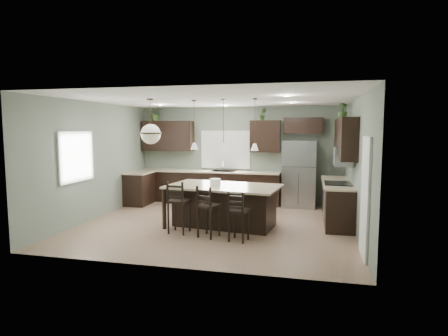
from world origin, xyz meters
The scene contains 33 objects.
ground centered at (0.00, 0.00, 0.00)m, with size 6.00×6.00×0.00m, color #9E8466.
pantry_door centered at (2.98, -1.55, 1.02)m, with size 0.04×0.82×2.04m, color white.
window_back centered at (-0.40, 2.73, 1.55)m, with size 1.35×0.02×1.00m, color white.
window_left centered at (-2.98, -0.80, 1.55)m, with size 0.02×1.10×1.00m, color white.
left_return_cabs centered at (-2.70, 1.70, 0.45)m, with size 0.60×0.90×0.90m, color black.
left_return_countertop centered at (-2.68, 1.70, 0.92)m, with size 0.66×0.96×0.04m, color beige.
back_lower_cabs centered at (-0.85, 2.45, 0.45)m, with size 4.20×0.60×0.90m, color black.
back_countertop centered at (-0.85, 2.43, 0.92)m, with size 4.20×0.66×0.04m, color beige.
sink_inset centered at (-0.40, 2.43, 0.94)m, with size 0.70×0.45×0.01m, color gray.
faucet centered at (-0.40, 2.40, 1.08)m, with size 0.02×0.02×0.28m, color silver.
back_upper_left centered at (-2.15, 2.58, 1.95)m, with size 1.55×0.34×0.90m, color black.
back_upper_right centered at (0.80, 2.58, 1.95)m, with size 0.85×0.34×0.90m, color black.
fridge_header centered at (1.85, 2.58, 2.25)m, with size 1.05×0.34×0.45m, color black.
right_lower_cabs centered at (2.70, 0.87, 0.45)m, with size 0.60×2.35×0.90m, color black.
right_countertop centered at (2.68, 0.87, 0.92)m, with size 0.66×2.35×0.04m, color beige.
cooktop centered at (2.68, 0.60, 0.94)m, with size 0.58×0.75×0.02m, color black.
wall_oven_front centered at (2.40, 0.60, 0.45)m, with size 0.01×0.72×0.60m, color gray.
right_upper_cabs centered at (2.83, 0.87, 1.95)m, with size 0.34×2.35×0.90m, color black.
microwave centered at (2.78, 0.60, 1.55)m, with size 0.40×0.75×0.40m, color gray.
refrigerator centered at (1.77, 2.42, 0.93)m, with size 0.90×0.74×1.85m, color #97989F.
kitchen_island centered at (0.22, -0.17, 0.46)m, with size 2.42×1.38×0.92m, color black.
serving_dish centered at (0.03, -0.14, 0.99)m, with size 0.24×0.24×0.14m, color white.
bar_stool_left centered at (-0.57, -0.86, 0.55)m, with size 0.41×0.41×1.11m, color black.
bar_stool_center centered at (0.12, -1.01, 0.52)m, with size 0.39×0.39×1.05m, color black.
bar_stool_right centered at (0.75, -1.15, 0.49)m, with size 0.36×0.36×0.98m, color black.
pendant_left centered at (-0.47, -0.08, 2.25)m, with size 0.17×0.17×1.10m, color silver, non-canonical shape.
pendant_center centered at (0.22, -0.17, 2.25)m, with size 0.17×0.17×1.10m, color silver, non-canonical shape.
pendant_right centered at (0.92, -0.26, 2.25)m, with size 0.17×0.17×1.10m, color silver, non-canonical shape.
chandelier centered at (-1.27, -0.64, 2.32)m, with size 0.47×0.47×0.96m, color #EEEBC3, non-canonical shape.
plant_back_left centered at (-2.52, 2.55, 2.62)m, with size 0.40×0.34×0.44m, color #385A27.
plant_back_right centered at (0.73, 2.55, 2.57)m, with size 0.19×0.15×0.34m, color #345424.
plant_right_wall centered at (2.80, 1.44, 2.59)m, with size 0.22×0.22×0.39m, color #315223.
room_shell centered at (0.00, 0.00, 1.70)m, with size 6.00×6.00×6.00m.
Camera 1 is at (2.07, -8.08, 2.16)m, focal length 30.00 mm.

